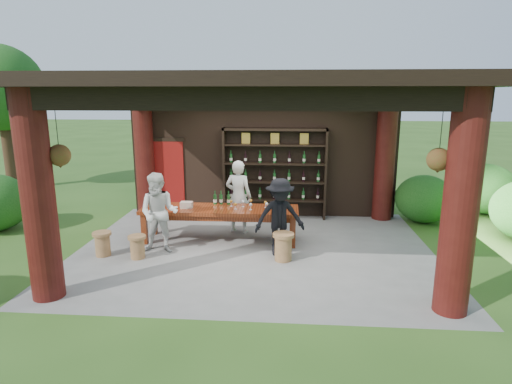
# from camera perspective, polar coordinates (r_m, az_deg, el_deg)

# --- Properties ---
(ground) EXTENTS (90.00, 90.00, 0.00)m
(ground) POSITION_cam_1_polar(r_m,az_deg,el_deg) (9.12, -0.19, -7.63)
(ground) COLOR #2D5119
(ground) RESTS_ON ground
(pavilion) EXTENTS (7.50, 6.00, 3.60)m
(pavilion) POSITION_cam_1_polar(r_m,az_deg,el_deg) (9.03, -0.07, 6.12)
(pavilion) COLOR slate
(pavilion) RESTS_ON ground
(wine_shelf) EXTENTS (2.68, 0.41, 2.36)m
(wine_shelf) POSITION_cam_1_polar(r_m,az_deg,el_deg) (11.15, 2.48, 2.48)
(wine_shelf) COLOR black
(wine_shelf) RESTS_ON ground
(tasting_table) EXTENTS (3.46, 0.91, 0.75)m
(tasting_table) POSITION_cam_1_polar(r_m,az_deg,el_deg) (9.49, -4.85, -2.80)
(tasting_table) COLOR #5E220D
(tasting_table) RESTS_ON ground
(stool_near_left) EXTENTS (0.36, 0.36, 0.47)m
(stool_near_left) POSITION_cam_1_polar(r_m,az_deg,el_deg) (8.88, -15.54, -6.99)
(stool_near_left) COLOR brown
(stool_near_left) RESTS_ON ground
(stool_near_right) EXTENTS (0.42, 0.42, 0.56)m
(stool_near_right) POSITION_cam_1_polar(r_m,az_deg,el_deg) (8.46, 3.66, -7.21)
(stool_near_right) COLOR brown
(stool_near_right) RESTS_ON ground
(stool_far_left) EXTENTS (0.38, 0.38, 0.50)m
(stool_far_left) POSITION_cam_1_polar(r_m,az_deg,el_deg) (9.23, -19.78, -6.44)
(stool_far_left) COLOR brown
(stool_far_left) RESTS_ON ground
(host) EXTENTS (0.70, 0.53, 1.72)m
(host) POSITION_cam_1_polar(r_m,az_deg,el_deg) (10.01, -2.35, -0.61)
(host) COLOR silver
(host) RESTS_ON ground
(guest_woman) EXTENTS (0.82, 0.64, 1.66)m
(guest_woman) POSITION_cam_1_polar(r_m,az_deg,el_deg) (8.95, -12.79, -2.76)
(guest_woman) COLOR silver
(guest_woman) RESTS_ON ground
(guest_man) EXTENTS (1.13, 0.83, 1.58)m
(guest_man) POSITION_cam_1_polar(r_m,az_deg,el_deg) (8.63, 3.18, -3.34)
(guest_man) COLOR black
(guest_man) RESTS_ON ground
(table_bottles) EXTENTS (0.39, 0.09, 0.31)m
(table_bottles) POSITION_cam_1_polar(r_m,az_deg,el_deg) (9.74, -4.62, -0.75)
(table_bottles) COLOR #194C1E
(table_bottles) RESTS_ON tasting_table
(table_glasses) EXTENTS (0.87, 0.44, 0.15)m
(table_glasses) POSITION_cam_1_polar(r_m,az_deg,el_deg) (9.43, -0.94, -1.67)
(table_glasses) COLOR silver
(table_glasses) RESTS_ON tasting_table
(napkin_basket) EXTENTS (0.26, 0.18, 0.14)m
(napkin_basket) POSITION_cam_1_polar(r_m,az_deg,el_deg) (9.53, -9.24, -1.71)
(napkin_basket) COLOR #BF6672
(napkin_basket) RESTS_ON tasting_table
(shrubs) EXTENTS (15.81, 8.05, 1.36)m
(shrubs) POSITION_cam_1_polar(r_m,az_deg,el_deg) (9.82, 16.65, -3.20)
(shrubs) COLOR #194C14
(shrubs) RESTS_ON ground
(trees) EXTENTS (21.07, 11.48, 4.80)m
(trees) POSITION_cam_1_polar(r_m,az_deg,el_deg) (10.29, 17.26, 13.29)
(trees) COLOR #3F2819
(trees) RESTS_ON ground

